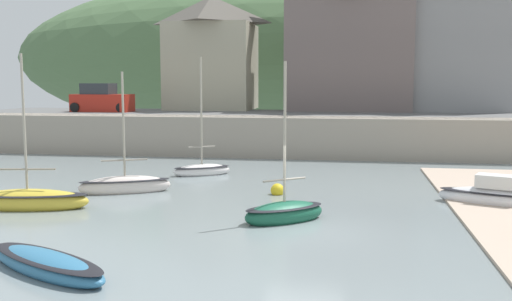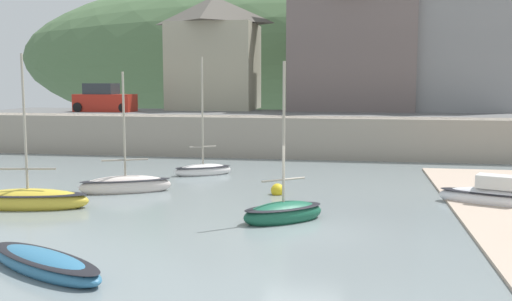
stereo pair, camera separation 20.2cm
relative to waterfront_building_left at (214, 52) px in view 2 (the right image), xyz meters
name	(u,v)px [view 2 (the right image)]	position (x,y,z in m)	size (l,w,h in m)	color
quay_seawall	(329,134)	(8.84, -7.70, -5.27)	(48.00, 9.40, 2.40)	gray
hillside_backdrop	(342,58)	(8.63, 30.00, 0.59)	(80.00, 44.00, 20.60)	#4F6F46
waterfront_building_left	(214,52)	(0.00, 0.00, 0.00)	(6.43, 5.88, 8.29)	#A49E86
waterfront_building_centre	(351,36)	(9.99, 0.00, 1.04)	(8.96, 5.89, 10.38)	#6D5F5C
waterfront_building_right	(459,26)	(17.33, 0.00, 1.67)	(7.30, 4.70, 11.57)	gray
sailboat_nearest_shore	(44,263)	(3.03, -30.36, -6.43)	(4.29, 3.09, 0.62)	teal
sailboat_white_hull	(283,212)	(8.12, -24.33, -6.33)	(3.00, 2.70, 5.39)	#19583E
fishing_boat_green	(498,197)	(15.59, -20.75, -6.29)	(4.36, 2.69, 1.34)	white
sailboat_tall_mast	(126,185)	(1.13, -20.48, -6.32)	(3.76, 2.40, 5.14)	silver
dinghy_open_wooden	(203,169)	(3.12, -15.57, -6.35)	(2.92, 2.29, 5.84)	white
rowboat_small_beached	(28,200)	(-1.21, -23.90, -6.32)	(4.53, 2.01, 5.73)	gold
parked_car_near_slipway	(104,100)	(-6.78, -4.50, -3.42)	(4.16, 1.85, 1.95)	#AB2418
mooring_buoy	(278,190)	(7.36, -19.88, -6.46)	(0.56, 0.56, 0.56)	yellow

